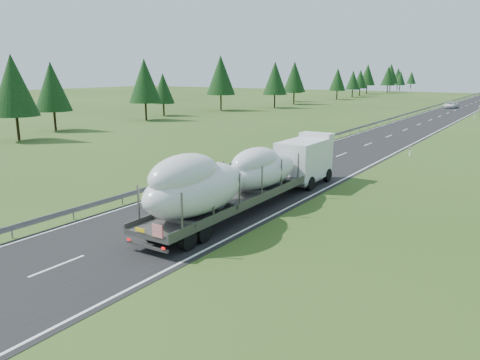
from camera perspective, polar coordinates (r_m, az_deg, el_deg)
The scene contains 7 objects.
ground at distance 29.59m, azimuth -7.11°, elevation -4.55°, with size 400.00×400.00×0.00m, color #2C4717.
road_surface at distance 123.11m, azimuth 24.80°, elevation 7.76°, with size 10.00×400.00×0.02m, color black.
guardrail at distance 123.91m, azimuth 22.38°, elevation 8.27°, with size 0.10×400.00×0.76m.
highway_sign at distance 102.26m, azimuth 27.13°, elevation 7.69°, with size 0.08×0.90×2.60m.
tree_line_left at distance 134.17m, azimuth 6.22°, elevation 12.26°, with size 14.03×271.59×12.60m.
boat_truck at distance 30.14m, azimuth 0.58°, elevation 0.67°, with size 3.56×21.12×4.66m.
distant_van at distance 129.42m, azimuth 24.31°, elevation 8.34°, with size 2.55×5.53×1.54m, color white.
Camera 1 is at (18.39, -21.40, 8.92)m, focal length 35.00 mm.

